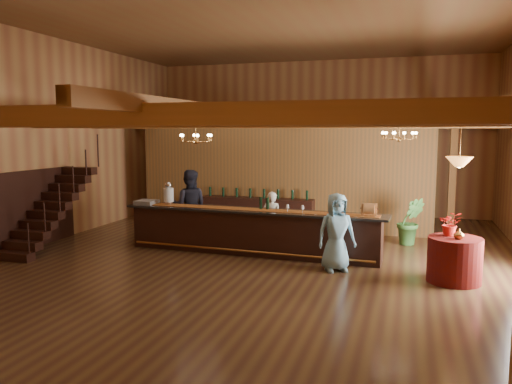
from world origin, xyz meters
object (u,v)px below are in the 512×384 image
(beverage_dispenser, at_px, (169,194))
(bartender, at_px, (272,219))
(tasting_bar, at_px, (252,231))
(chandelier_right, at_px, (399,135))
(round_table, at_px, (454,260))
(staff_second, at_px, (189,206))
(floor_plant, at_px, (410,221))
(raffle_drum, at_px, (369,209))
(guest, at_px, (336,232))
(pendant_lamp, at_px, (459,162))
(chandelier_left, at_px, (196,138))
(backbar_shelf, at_px, (257,214))

(beverage_dispenser, height_order, bartender, beverage_dispenser)
(tasting_bar, bearing_deg, chandelier_right, 18.52)
(round_table, xyz_separation_m, bartender, (-4.26, 1.82, 0.28))
(tasting_bar, height_order, bartender, bartender)
(beverage_dispenser, relative_size, round_table, 0.58)
(staff_second, height_order, floor_plant, staff_second)
(raffle_drum, relative_size, round_table, 0.33)
(floor_plant, bearing_deg, raffle_drum, -111.35)
(round_table, bearing_deg, chandelier_right, 120.47)
(guest, bearing_deg, bartender, 112.12)
(pendant_lamp, xyz_separation_m, floor_plant, (-0.85, 3.17, -1.77))
(beverage_dispenser, bearing_deg, tasting_bar, -3.58)
(beverage_dispenser, bearing_deg, round_table, -9.69)
(round_table, bearing_deg, chandelier_left, 174.59)
(backbar_shelf, height_order, staff_second, staff_second)
(tasting_bar, distance_m, guest, 2.39)
(tasting_bar, xyz_separation_m, staff_second, (-2.00, 0.76, 0.43))
(guest, bearing_deg, beverage_dispenser, 140.83)
(staff_second, bearing_deg, tasting_bar, 143.33)
(raffle_drum, bearing_deg, guest, -130.07)
(chandelier_left, xyz_separation_m, floor_plant, (4.95, 2.62, -2.20))
(floor_plant, bearing_deg, chandelier_left, -152.09)
(raffle_drum, height_order, chandelier_left, chandelier_left)
(tasting_bar, bearing_deg, beverage_dispenser, 178.67)
(pendant_lamp, relative_size, guest, 0.53)
(tasting_bar, distance_m, bartender, 0.87)
(tasting_bar, height_order, round_table, tasting_bar)
(raffle_drum, xyz_separation_m, round_table, (1.75, -0.87, -0.82))
(pendant_lamp, height_order, bartender, pendant_lamp)
(tasting_bar, relative_size, round_table, 6.30)
(tasting_bar, height_order, staff_second, staff_second)
(chandelier_right, height_order, staff_second, chandelier_right)
(beverage_dispenser, bearing_deg, staff_second, 64.41)
(chandelier_left, bearing_deg, tasting_bar, 21.18)
(raffle_drum, relative_size, bartender, 0.23)
(backbar_shelf, xyz_separation_m, guest, (2.94, -3.81, 0.35))
(staff_second, bearing_deg, floor_plant, 177.73)
(bartender, relative_size, staff_second, 0.74)
(pendant_lamp, height_order, guest, pendant_lamp)
(pendant_lamp, relative_size, floor_plant, 0.71)
(raffle_drum, distance_m, chandelier_left, 4.35)
(chandelier_left, bearing_deg, staff_second, 121.84)
(chandelier_left, height_order, pendant_lamp, same)
(pendant_lamp, bearing_deg, raffle_drum, 153.66)
(tasting_bar, relative_size, backbar_shelf, 1.89)
(tasting_bar, relative_size, staff_second, 3.35)
(bartender, relative_size, floor_plant, 1.15)
(tasting_bar, distance_m, beverage_dispenser, 2.45)
(raffle_drum, relative_size, staff_second, 0.17)
(raffle_drum, distance_m, floor_plant, 2.55)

